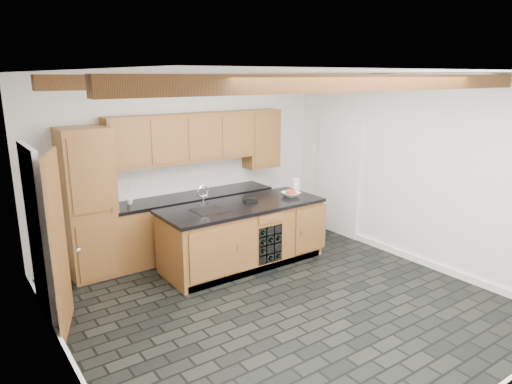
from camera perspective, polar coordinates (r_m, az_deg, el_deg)
ground at (r=5.90m, az=3.03°, el=-13.58°), size 5.00×5.00×0.00m
room_shell at (r=5.73m, az=-0.72°, el=1.88°), size 5.01×5.00×5.00m
back_cabinetry at (r=7.16m, az=-10.40°, el=-0.30°), size 3.65×0.62×2.20m
island at (r=6.83m, az=-1.58°, el=-5.30°), size 2.48×0.96×0.93m
faucet at (r=6.45m, az=-5.98°, el=-1.93°), size 0.45×0.40×0.34m
kitchen_scale at (r=6.82m, az=-0.69°, el=-0.99°), size 0.20×0.13×0.06m
fruit_bowl at (r=7.14m, az=4.38°, el=-0.28°), size 0.29×0.29×0.07m
fruit_cluster at (r=7.13m, az=4.39°, el=0.01°), size 0.16×0.17×0.07m
paper_towel at (r=7.41m, az=5.01°, el=0.86°), size 0.12×0.12×0.22m
mug at (r=6.94m, az=-15.52°, el=-1.12°), size 0.13×0.13×0.09m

